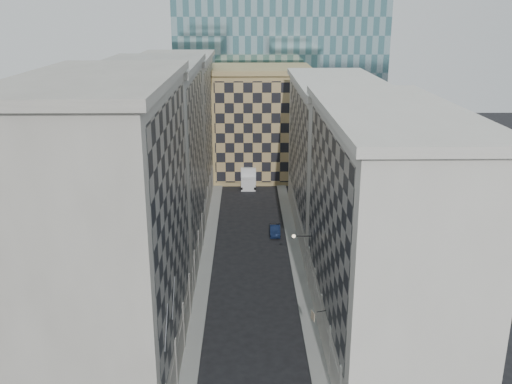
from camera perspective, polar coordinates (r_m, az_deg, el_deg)
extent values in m
cube|color=gray|center=(65.60, -5.07, -7.44)|extent=(1.50, 100.00, 0.15)
cube|color=gray|center=(65.69, 4.18, -7.38)|extent=(1.50, 100.00, 0.15)
cube|color=#9C978C|center=(44.67, -14.51, -4.47)|extent=(10.00, 22.00, 23.00)
cube|color=gray|center=(43.24, -8.36, -2.68)|extent=(0.25, 19.36, 18.00)
cube|color=#9C978C|center=(48.40, -7.83, -15.43)|extent=(0.45, 21.12, 3.20)
cube|color=#9C978C|center=(41.76, -15.79, 10.77)|extent=(10.80, 22.80, 0.70)
cylinder|color=#9C978C|center=(45.83, -8.46, -16.67)|extent=(0.90, 0.90, 4.40)
cylinder|color=#9C978C|center=(50.42, -7.68, -13.14)|extent=(0.90, 0.90, 4.40)
cylinder|color=#9C978C|center=(55.17, -7.04, -10.21)|extent=(0.90, 0.90, 4.40)
cube|color=gray|center=(65.29, -10.20, 2.45)|extent=(10.00, 22.00, 22.00)
cube|color=gray|center=(64.31, -5.97, 3.78)|extent=(0.25, 19.36, 17.00)
cube|color=gray|center=(67.78, -5.74, -5.19)|extent=(0.45, 21.12, 3.20)
cube|color=gray|center=(63.29, -10.77, 12.40)|extent=(10.80, 22.80, 0.70)
cylinder|color=gray|center=(60.06, -6.52, -7.74)|extent=(0.90, 0.90, 4.40)
cylinder|color=gray|center=(65.04, -6.08, -5.65)|extent=(0.90, 0.90, 4.40)
cylinder|color=gray|center=(70.10, -5.70, -3.86)|extent=(0.90, 0.90, 4.40)
cylinder|color=gray|center=(75.22, -5.38, -2.31)|extent=(0.90, 0.90, 4.40)
cube|color=#9C978C|center=(86.60, -7.97, 6.00)|extent=(10.00, 22.00, 21.00)
cube|color=gray|center=(85.85, -4.75, 7.03)|extent=(0.25, 19.36, 16.00)
cube|color=#9C978C|center=(88.39, -4.63, 0.39)|extent=(0.45, 21.12, 3.20)
cube|color=#9C978C|center=(85.07, -8.29, 13.17)|extent=(10.80, 22.80, 0.70)
cylinder|color=#9C978C|center=(80.39, -5.10, -0.96)|extent=(0.90, 0.90, 4.40)
cylinder|color=#9C978C|center=(85.60, -4.85, 0.23)|extent=(0.90, 0.90, 4.40)
cylinder|color=#9C978C|center=(90.85, -4.64, 1.28)|extent=(0.90, 0.90, 4.40)
cylinder|color=#9C978C|center=(96.13, -4.44, 2.21)|extent=(0.90, 0.90, 4.40)
cube|color=beige|center=(49.08, 12.71, -4.16)|extent=(10.00, 26.00, 20.00)
cube|color=gray|center=(47.62, 7.11, -2.60)|extent=(0.25, 22.88, 15.00)
cube|color=beige|center=(51.90, 6.77, -12.89)|extent=(0.45, 24.96, 3.20)
cube|color=beige|center=(46.29, 13.58, 7.81)|extent=(10.80, 26.80, 0.70)
cylinder|color=beige|center=(47.25, 7.84, -15.47)|extent=(0.90, 0.90, 4.40)
cylinder|color=beige|center=(51.62, 6.97, -12.32)|extent=(0.90, 0.90, 4.40)
cylinder|color=beige|center=(56.13, 6.25, -9.66)|extent=(0.90, 0.90, 4.40)
cylinder|color=beige|center=(60.76, 5.65, -7.40)|extent=(0.90, 0.90, 4.40)
cube|color=beige|center=(74.43, 7.96, 3.26)|extent=(10.00, 28.00, 19.00)
cube|color=gray|center=(73.47, 4.23, 4.40)|extent=(0.25, 24.64, 14.00)
cube|color=beige|center=(76.21, 4.13, -2.49)|extent=(0.45, 26.88, 3.20)
cube|color=beige|center=(72.61, 8.29, 10.81)|extent=(10.80, 28.80, 0.70)
cube|color=#9C8452|center=(99.04, 0.48, 6.77)|extent=(16.00, 14.00, 18.00)
cube|color=tan|center=(92.08, 0.60, 5.93)|extent=(15.20, 0.25, 16.50)
cube|color=#9C8452|center=(97.67, 0.50, 12.19)|extent=(16.80, 14.80, 0.80)
cube|color=#2F2B24|center=(112.04, -0.74, 10.66)|extent=(6.00, 6.00, 28.00)
cube|color=#2F2B24|center=(111.16, -0.77, 18.20)|extent=(7.00, 7.00, 1.40)
cylinder|color=gray|center=(39.10, -8.97, -13.20)|extent=(0.10, 2.33, 2.33)
cylinder|color=gray|center=(42.55, -8.25, -10.43)|extent=(0.10, 2.33, 2.33)
cylinder|color=black|center=(57.74, 4.69, -4.42)|extent=(1.80, 0.08, 0.08)
sphere|color=#FFE5B2|center=(57.66, 3.80, -4.43)|extent=(0.36, 0.36, 0.36)
cube|color=silver|center=(92.57, -0.77, 0.85)|extent=(2.39, 2.60, 1.92)
cube|color=silver|center=(95.03, -0.75, 1.74)|extent=(2.51, 3.88, 3.31)
cylinder|color=black|center=(91.91, -1.44, 0.41)|extent=(0.33, 0.97, 0.96)
cylinder|color=black|center=(91.89, -0.11, 0.41)|extent=(0.33, 0.97, 0.96)
cylinder|color=black|center=(96.61, -1.38, 1.28)|extent=(0.33, 0.97, 0.96)
cylinder|color=black|center=(96.59, -0.11, 1.28)|extent=(0.33, 0.97, 0.96)
imported|color=#0F1A37|center=(74.19, 1.92, -3.83)|extent=(1.47, 3.88, 1.26)
cylinder|color=black|center=(48.36, 6.56, -11.77)|extent=(0.82, 0.29, 0.06)
cube|color=tan|center=(48.48, 5.71, -12.23)|extent=(0.27, 0.72, 0.73)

